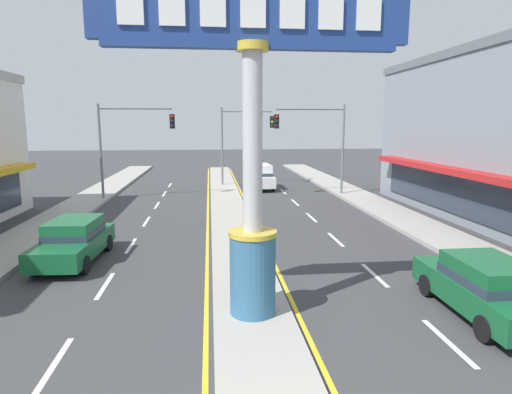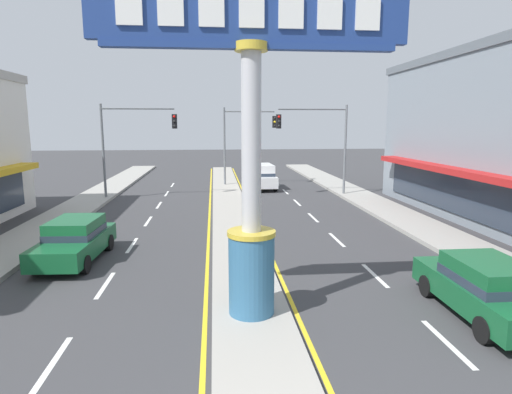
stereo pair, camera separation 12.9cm
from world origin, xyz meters
name	(u,v)px [view 2 (the right image)]	position (x,y,z in m)	size (l,w,h in m)	color
median_strip	(232,218)	(0.00, 18.00, 0.07)	(2.03, 52.00, 0.14)	#A39E93
sidewalk_left	(39,231)	(-8.88, 16.00, 0.09)	(2.54, 60.00, 0.18)	#9E9B93
sidewalk_right	(413,223)	(8.88, 16.00, 0.09)	(2.54, 60.00, 0.18)	#9E9B93
lane_markings	(233,225)	(0.00, 16.65, 0.00)	(8.77, 52.00, 0.01)	silver
district_sign	(251,144)	(0.00, 6.54, 4.44)	(7.41, 1.22, 8.06)	#33668C
traffic_light_left_side	(130,135)	(-6.25, 24.60, 4.25)	(4.86, 0.46, 6.20)	slate
traffic_light_right_side	(320,134)	(6.25, 24.55, 4.25)	(4.86, 0.46, 6.20)	slate
traffic_light_median_far	(243,133)	(1.45, 30.13, 4.19)	(4.20, 0.46, 6.20)	slate
sedan_near_right_lane	(485,288)	(5.96, 5.99, 0.79)	(1.87, 4.31, 1.53)	#14562D
suv_far_right_lane	(261,176)	(2.67, 28.43, 0.98)	(2.10, 4.67, 1.90)	white
sedan_near_left_lane	(75,240)	(-5.96, 11.77, 0.79)	(2.02, 4.39, 1.53)	#14562D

